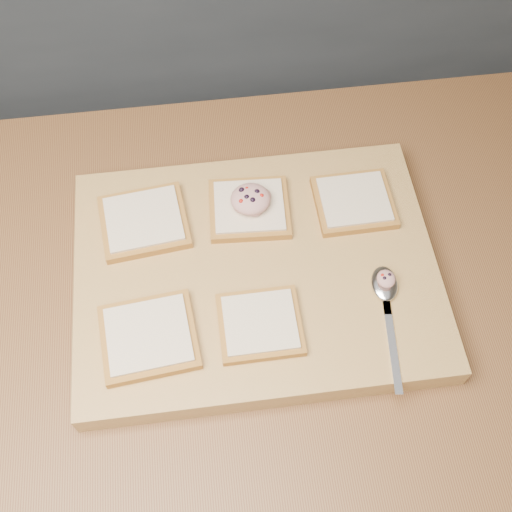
{
  "coord_description": "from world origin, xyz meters",
  "views": [
    {
      "loc": [
        0.06,
        -0.44,
        1.75
      ],
      "look_at": [
        0.12,
        0.02,
        0.97
      ],
      "focal_mm": 45.0,
      "sensor_mm": 36.0,
      "label": 1
    }
  ],
  "objects": [
    {
      "name": "spoon",
      "position": [
        0.3,
        -0.05,
        0.95
      ],
      "size": [
        0.04,
        0.19,
        0.01
      ],
      "color": "silver",
      "rests_on": "cutting_board"
    },
    {
      "name": "bread_far_left",
      "position": [
        -0.04,
        0.12,
        0.95
      ],
      "size": [
        0.14,
        0.13,
        0.02
      ],
      "color": "#A36F2A",
      "rests_on": "cutting_board"
    },
    {
      "name": "tuna_salad_dollop",
      "position": [
        0.13,
        0.12,
        0.97
      ],
      "size": [
        0.06,
        0.06,
        0.03
      ],
      "color": "tan",
      "rests_on": "bread_far_center"
    },
    {
      "name": "island_counter",
      "position": [
        0.0,
        0.0,
        0.45
      ],
      "size": [
        2.0,
        0.8,
        0.9
      ],
      "color": "slate",
      "rests_on": "ground"
    },
    {
      "name": "spoon_salad",
      "position": [
        0.3,
        -0.03,
        0.96
      ],
      "size": [
        0.03,
        0.03,
        0.02
      ],
      "color": "tan",
      "rests_on": "spoon"
    },
    {
      "name": "ground",
      "position": [
        0.0,
        0.0,
        0.0
      ],
      "size": [
        4.0,
        4.0,
        0.0
      ],
      "primitive_type": "plane",
      "color": "#515459",
      "rests_on": "ground"
    },
    {
      "name": "bread_near_center",
      "position": [
        0.11,
        -0.07,
        0.95
      ],
      "size": [
        0.11,
        0.1,
        0.02
      ],
      "color": "#A36F2A",
      "rests_on": "cutting_board"
    },
    {
      "name": "bread_far_center",
      "position": [
        0.12,
        0.12,
        0.95
      ],
      "size": [
        0.13,
        0.12,
        0.02
      ],
      "color": "#A36F2A",
      "rests_on": "cutting_board"
    },
    {
      "name": "cutting_board",
      "position": [
        0.12,
        0.02,
        0.92
      ],
      "size": [
        0.53,
        0.4,
        0.04
      ],
      "primitive_type": "cube",
      "color": "tan",
      "rests_on": "island_counter"
    },
    {
      "name": "bread_far_right",
      "position": [
        0.28,
        0.11,
        0.95
      ],
      "size": [
        0.12,
        0.11,
        0.02
      ],
      "color": "#A36F2A",
      "rests_on": "cutting_board"
    },
    {
      "name": "bread_near_left",
      "position": [
        -0.04,
        -0.07,
        0.95
      ],
      "size": [
        0.14,
        0.13,
        0.02
      ],
      "color": "#A36F2A",
      "rests_on": "cutting_board"
    }
  ]
}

